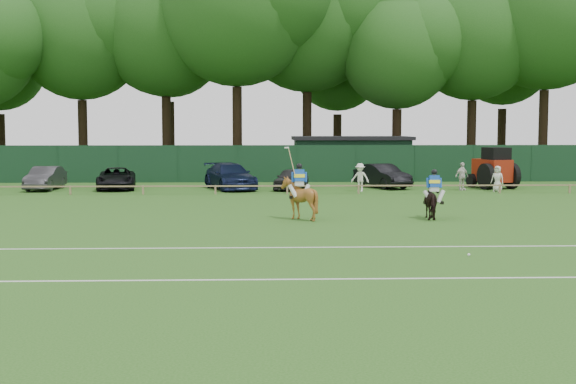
{
  "coord_description": "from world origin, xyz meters",
  "views": [
    {
      "loc": [
        -0.5,
        -24.73,
        3.79
      ],
      "look_at": [
        0.5,
        3.0,
        1.4
      ],
      "focal_mm": 48.0,
      "sensor_mm": 36.0,
      "label": 1
    }
  ],
  "objects_px": {
    "spectator_left": "(360,177)",
    "spectator_right": "(497,179)",
    "utility_shed": "(351,157)",
    "horse_dark": "(434,202)",
    "hatch_grey": "(291,179)",
    "horse_chestnut": "(299,198)",
    "suv_black": "(116,179)",
    "spectator_mid": "(462,176)",
    "sedan_grey": "(45,178)",
    "sedan_navy": "(230,176)",
    "estate_black": "(382,176)",
    "polo_ball": "(469,255)",
    "tractor": "(494,169)"
  },
  "relations": [
    {
      "from": "hatch_grey",
      "to": "spectator_mid",
      "type": "bearing_deg",
      "value": 11.77
    },
    {
      "from": "estate_black",
      "to": "horse_dark",
      "type": "bearing_deg",
      "value": -116.0
    },
    {
      "from": "hatch_grey",
      "to": "estate_black",
      "type": "bearing_deg",
      "value": 28.37
    },
    {
      "from": "polo_ball",
      "to": "spectator_left",
      "type": "bearing_deg",
      "value": 90.75
    },
    {
      "from": "horse_chestnut",
      "to": "spectator_right",
      "type": "height_order",
      "value": "horse_chestnut"
    },
    {
      "from": "sedan_grey",
      "to": "estate_black",
      "type": "distance_m",
      "value": 20.26
    },
    {
      "from": "horse_chestnut",
      "to": "estate_black",
      "type": "bearing_deg",
      "value": -112.3
    },
    {
      "from": "spectator_mid",
      "to": "tractor",
      "type": "xyz_separation_m",
      "value": [
        2.26,
        1.26,
        0.36
      ]
    },
    {
      "from": "suv_black",
      "to": "spectator_left",
      "type": "height_order",
      "value": "spectator_left"
    },
    {
      "from": "sedan_grey",
      "to": "utility_shed",
      "type": "height_order",
      "value": "utility_shed"
    },
    {
      "from": "sedan_grey",
      "to": "sedan_navy",
      "type": "relative_size",
      "value": 0.79
    },
    {
      "from": "spectator_mid",
      "to": "tractor",
      "type": "distance_m",
      "value": 2.61
    },
    {
      "from": "horse_dark",
      "to": "polo_ball",
      "type": "height_order",
      "value": "horse_dark"
    },
    {
      "from": "estate_black",
      "to": "utility_shed",
      "type": "xyz_separation_m",
      "value": [
        -0.98,
        7.95,
        0.81
      ]
    },
    {
      "from": "horse_dark",
      "to": "hatch_grey",
      "type": "relative_size",
      "value": 0.44
    },
    {
      "from": "polo_ball",
      "to": "utility_shed",
      "type": "bearing_deg",
      "value": 89.24
    },
    {
      "from": "hatch_grey",
      "to": "polo_ball",
      "type": "height_order",
      "value": "hatch_grey"
    },
    {
      "from": "horse_chestnut",
      "to": "utility_shed",
      "type": "xyz_separation_m",
      "value": [
        4.93,
        23.79,
        0.67
      ]
    },
    {
      "from": "utility_shed",
      "to": "spectator_mid",
      "type": "bearing_deg",
      "value": -61.49
    },
    {
      "from": "horse_dark",
      "to": "sedan_grey",
      "type": "xyz_separation_m",
      "value": [
        -19.84,
        15.07,
        -0.02
      ]
    },
    {
      "from": "horse_chestnut",
      "to": "spectator_right",
      "type": "distance_m",
      "value": 17.63
    },
    {
      "from": "horse_chestnut",
      "to": "tractor",
      "type": "distance_m",
      "value": 19.68
    },
    {
      "from": "suv_black",
      "to": "tractor",
      "type": "height_order",
      "value": "tractor"
    },
    {
      "from": "horse_chestnut",
      "to": "suv_black",
      "type": "relative_size",
      "value": 0.37
    },
    {
      "from": "tractor",
      "to": "sedan_navy",
      "type": "bearing_deg",
      "value": 164.38
    },
    {
      "from": "suv_black",
      "to": "spectator_mid",
      "type": "xyz_separation_m",
      "value": [
        20.49,
        -1.35,
        0.17
      ]
    },
    {
      "from": "horse_chestnut",
      "to": "spectator_right",
      "type": "xyz_separation_m",
      "value": [
        12.1,
        12.82,
        -0.12
      ]
    },
    {
      "from": "sedan_navy",
      "to": "tractor",
      "type": "distance_m",
      "value": 15.96
    },
    {
      "from": "horse_dark",
      "to": "sedan_grey",
      "type": "bearing_deg",
      "value": -36.24
    },
    {
      "from": "horse_chestnut",
      "to": "spectator_left",
      "type": "distance_m",
      "value": 13.95
    },
    {
      "from": "sedan_grey",
      "to": "tractor",
      "type": "distance_m",
      "value": 26.92
    },
    {
      "from": "spectator_left",
      "to": "spectator_right",
      "type": "bearing_deg",
      "value": 19.85
    },
    {
      "from": "spectator_mid",
      "to": "polo_ball",
      "type": "relative_size",
      "value": 18.28
    },
    {
      "from": "spectator_right",
      "to": "utility_shed",
      "type": "height_order",
      "value": "utility_shed"
    },
    {
      "from": "hatch_grey",
      "to": "spectator_left",
      "type": "xyz_separation_m",
      "value": [
        3.94,
        -1.3,
        0.17
      ]
    },
    {
      "from": "sedan_grey",
      "to": "polo_ball",
      "type": "relative_size",
      "value": 46.71
    },
    {
      "from": "hatch_grey",
      "to": "spectator_mid",
      "type": "distance_m",
      "value": 10.07
    },
    {
      "from": "spectator_left",
      "to": "suv_black",
      "type": "bearing_deg",
      "value": -164.32
    },
    {
      "from": "utility_shed",
      "to": "sedan_navy",
      "type": "bearing_deg",
      "value": -133.71
    },
    {
      "from": "horse_chestnut",
      "to": "sedan_navy",
      "type": "bearing_deg",
      "value": -79.24
    },
    {
      "from": "suv_black",
      "to": "estate_black",
      "type": "height_order",
      "value": "estate_black"
    },
    {
      "from": "horse_chestnut",
      "to": "polo_ball",
      "type": "bearing_deg",
      "value": 114.73
    },
    {
      "from": "horse_chestnut",
      "to": "spectator_left",
      "type": "height_order",
      "value": "horse_chestnut"
    },
    {
      "from": "horse_dark",
      "to": "suv_black",
      "type": "xyz_separation_m",
      "value": [
        -15.68,
        15.22,
        -0.06
      ]
    },
    {
      "from": "horse_dark",
      "to": "spectator_right",
      "type": "xyz_separation_m",
      "value": [
        6.6,
        12.81,
        0.03
      ]
    },
    {
      "from": "hatch_grey",
      "to": "estate_black",
      "type": "xyz_separation_m",
      "value": [
        5.64,
        1.25,
        0.08
      ]
    },
    {
      "from": "spectator_left",
      "to": "utility_shed",
      "type": "height_order",
      "value": "utility_shed"
    },
    {
      "from": "suv_black",
      "to": "horse_chestnut",
      "type": "bearing_deg",
      "value": -64.13
    },
    {
      "from": "sedan_navy",
      "to": "spectator_mid",
      "type": "distance_m",
      "value": 13.75
    },
    {
      "from": "sedan_grey",
      "to": "utility_shed",
      "type": "xyz_separation_m",
      "value": [
        19.27,
        8.72,
        0.84
      ]
    }
  ]
}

